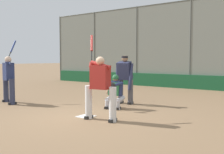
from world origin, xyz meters
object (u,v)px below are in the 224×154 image
object	(u,v)px
umpire_home	(125,78)
spare_bat_near_backstop	(96,87)
catcher_behind_plate	(115,91)
batter_on_deck	(9,78)
batter_at_plate	(100,86)

from	to	relation	value
umpire_home	spare_bat_near_backstop	xyz separation A→B (m)	(4.16, -3.59, -0.89)
catcher_behind_plate	batter_on_deck	size ratio (longest dim) A/B	0.47
spare_bat_near_backstop	batter_at_plate	bearing A→B (deg)	21.95
batter_at_plate	catcher_behind_plate	xyz separation A→B (m)	(0.62, -1.57, -0.34)
batter_at_plate	catcher_behind_plate	world-z (taller)	batter_at_plate
catcher_behind_plate	umpire_home	xyz separation A→B (m)	(0.19, -0.93, 0.35)
batter_at_plate	spare_bat_near_backstop	world-z (taller)	batter_at_plate
batter_at_plate	catcher_behind_plate	size ratio (longest dim) A/B	2.06
batter_at_plate	spare_bat_near_backstop	distance (m)	7.91
catcher_behind_plate	umpire_home	size ratio (longest dim) A/B	0.64
batter_on_deck	spare_bat_near_backstop	bearing A→B (deg)	-65.97
batter_at_plate	spare_bat_near_backstop	size ratio (longest dim) A/B	2.61
catcher_behind_plate	batter_on_deck	distance (m)	3.95
catcher_behind_plate	batter_on_deck	xyz separation A→B (m)	(3.70, 1.34, 0.36)
umpire_home	batter_at_plate	bearing A→B (deg)	104.93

